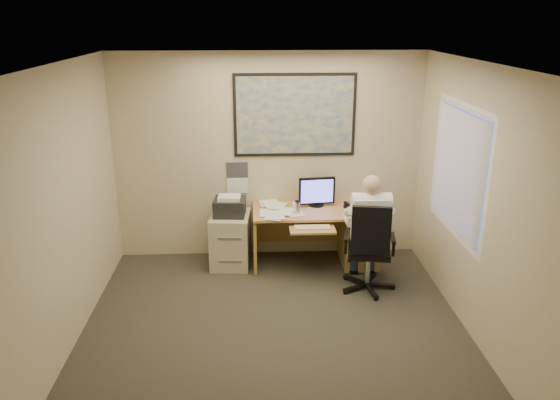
{
  "coord_description": "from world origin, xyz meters",
  "views": [
    {
      "loc": [
        -0.19,
        -4.66,
        3.12
      ],
      "look_at": [
        0.11,
        1.3,
        1.08
      ],
      "focal_mm": 35.0,
      "sensor_mm": 36.0,
      "label": 1
    }
  ],
  "objects_px": {
    "desk": "(340,231)",
    "filing_cabinet": "(231,235)",
    "office_chair": "(370,265)",
    "person": "(369,233)"
  },
  "relations": [
    {
      "from": "office_chair",
      "to": "person",
      "type": "bearing_deg",
      "value": 106.17
    },
    {
      "from": "desk",
      "to": "office_chair",
      "type": "height_order",
      "value": "desk"
    },
    {
      "from": "desk",
      "to": "filing_cabinet",
      "type": "relative_size",
      "value": 1.68
    },
    {
      "from": "filing_cabinet",
      "to": "office_chair",
      "type": "height_order",
      "value": "office_chair"
    },
    {
      "from": "desk",
      "to": "office_chair",
      "type": "xyz_separation_m",
      "value": [
        0.23,
        -0.8,
        -0.12
      ]
    },
    {
      "from": "filing_cabinet",
      "to": "office_chair",
      "type": "xyz_separation_m",
      "value": [
        1.66,
        -0.8,
        -0.08
      ]
    },
    {
      "from": "desk",
      "to": "person",
      "type": "bearing_deg",
      "value": -72.48
    },
    {
      "from": "office_chair",
      "to": "person",
      "type": "distance_m",
      "value": 0.38
    },
    {
      "from": "desk",
      "to": "filing_cabinet",
      "type": "distance_m",
      "value": 1.43
    },
    {
      "from": "filing_cabinet",
      "to": "desk",
      "type": "bearing_deg",
      "value": 4.37
    }
  ]
}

